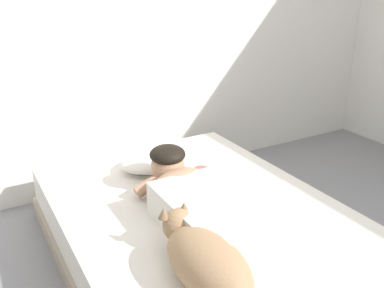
# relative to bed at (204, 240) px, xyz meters

# --- Properties ---
(back_wall) EXTENTS (4.38, 0.12, 2.50)m
(back_wall) POSITION_rel_bed_xyz_m (0.25, 1.24, 1.08)
(back_wall) COLOR silver
(back_wall) RESTS_ON ground
(bed) EXTENTS (1.41, 2.03, 0.35)m
(bed) POSITION_rel_bed_xyz_m (0.00, 0.00, 0.00)
(bed) COLOR gray
(bed) RESTS_ON ground
(pillow) EXTENTS (0.52, 0.32, 0.11)m
(pillow) POSITION_rel_bed_xyz_m (0.04, 0.59, 0.23)
(pillow) COLOR white
(pillow) RESTS_ON bed
(person_lying) EXTENTS (0.43, 0.92, 0.27)m
(person_lying) POSITION_rel_bed_xyz_m (-0.06, -0.06, 0.28)
(person_lying) COLOR silver
(person_lying) RESTS_ON bed
(dog) EXTENTS (0.26, 0.57, 0.21)m
(dog) POSITION_rel_bed_xyz_m (-0.28, -0.45, 0.28)
(dog) COLOR #9E7A56
(dog) RESTS_ON bed
(coffee_cup) EXTENTS (0.12, 0.09, 0.07)m
(coffee_cup) POSITION_rel_bed_xyz_m (0.17, 0.32, 0.21)
(coffee_cup) COLOR #D84C47
(coffee_cup) RESTS_ON bed
(cell_phone) EXTENTS (0.07, 0.14, 0.01)m
(cell_phone) POSITION_rel_bed_xyz_m (-0.19, 0.15, 0.18)
(cell_phone) COLOR black
(cell_phone) RESTS_ON bed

